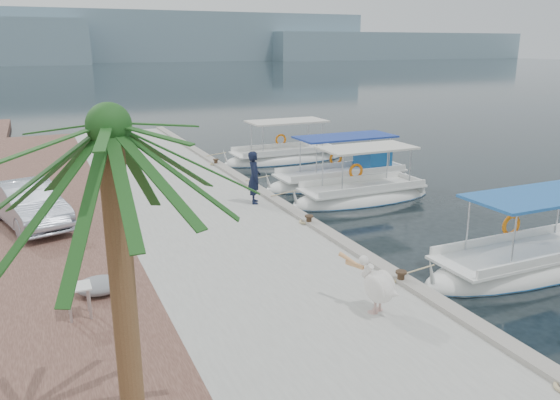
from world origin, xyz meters
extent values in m
plane|color=black|center=(0.00, 0.00, 0.00)|extent=(400.00, 400.00, 0.00)
cube|color=#9C9C97|center=(-3.00, 5.00, 0.25)|extent=(6.00, 40.00, 0.50)
cube|color=gray|center=(-0.22, 5.00, 0.56)|extent=(0.44, 40.00, 0.12)
cube|color=#53332C|center=(-8.00, 5.00, 0.25)|extent=(4.00, 40.00, 0.50)
cube|color=gray|center=(40.00, 210.00, 9.00)|extent=(160.00, 40.00, 18.00)
cube|color=gray|center=(140.00, 200.00, 5.50)|extent=(120.00, 40.00, 11.00)
ellipsoid|color=white|center=(4.19, -3.37, 0.05)|extent=(7.18, 2.17, 1.30)
ellipsoid|color=#144D8D|center=(4.19, -3.37, 0.03)|extent=(7.21, 2.22, 0.22)
cube|color=white|center=(4.19, -3.37, 0.55)|extent=(5.88, 1.87, 0.08)
cube|color=#215AA5|center=(4.37, -3.37, 2.19)|extent=(4.31, 2.00, 0.08)
cylinder|color=silver|center=(2.57, -4.18, 1.35)|extent=(0.05, 0.05, 1.60)
torus|color=orange|center=(4.49, -2.34, 1.00)|extent=(0.68, 0.12, 0.68)
ellipsoid|color=white|center=(3.79, 4.77, 0.05)|extent=(6.37, 2.11, 1.30)
ellipsoid|color=#144D8D|center=(3.79, 4.77, 0.03)|extent=(6.40, 2.16, 0.22)
cube|color=white|center=(3.79, 4.77, 0.55)|extent=(5.22, 1.82, 0.08)
cube|color=beige|center=(3.94, 4.77, 2.19)|extent=(3.82, 1.94, 0.08)
cylinder|color=silver|center=(2.35, 3.98, 1.35)|extent=(0.05, 0.05, 1.60)
torus|color=orange|center=(4.09, 5.78, 1.00)|extent=(0.68, 0.12, 0.68)
ellipsoid|color=white|center=(4.36, 7.51, 0.05)|extent=(7.53, 2.12, 1.30)
ellipsoid|color=#144D8D|center=(4.36, 7.51, 0.03)|extent=(7.56, 2.16, 0.22)
cube|color=white|center=(4.36, 7.51, 0.55)|extent=(6.17, 1.82, 0.08)
cube|color=navy|center=(4.55, 7.51, 2.19)|extent=(4.52, 1.95, 0.08)
cylinder|color=silver|center=(2.67, 6.71, 1.35)|extent=(0.05, 0.05, 1.60)
torus|color=orange|center=(4.66, 8.51, 1.00)|extent=(0.68, 0.12, 0.68)
cube|color=#144D8D|center=(6.06, 7.51, 1.10)|extent=(1.20, 1.48, 1.00)
ellipsoid|color=white|center=(4.12, 13.27, 0.05)|extent=(7.04, 2.28, 1.30)
ellipsoid|color=#144D8D|center=(4.12, 13.27, 0.03)|extent=(7.08, 2.33, 0.22)
cube|color=white|center=(4.12, 13.27, 0.55)|extent=(5.78, 1.96, 0.08)
cube|color=beige|center=(4.30, 13.27, 2.19)|extent=(4.23, 2.10, 0.08)
cylinder|color=silver|center=(2.54, 12.42, 1.35)|extent=(0.05, 0.05, 1.60)
torus|color=orange|center=(4.42, 14.36, 1.00)|extent=(0.68, 0.12, 0.68)
cylinder|color=black|center=(-0.35, -3.50, 0.65)|extent=(0.18, 0.18, 0.30)
cylinder|color=black|center=(-0.35, -3.50, 0.80)|extent=(0.28, 0.28, 0.05)
cylinder|color=black|center=(-0.35, 1.50, 0.65)|extent=(0.18, 0.18, 0.30)
cylinder|color=black|center=(-0.35, 1.50, 0.80)|extent=(0.28, 0.28, 0.05)
cylinder|color=black|center=(-0.35, 6.50, 0.65)|extent=(0.18, 0.18, 0.30)
cylinder|color=black|center=(-0.35, 6.50, 0.80)|extent=(0.28, 0.28, 0.05)
cylinder|color=black|center=(-0.35, 11.50, 0.65)|extent=(0.18, 0.18, 0.30)
cylinder|color=black|center=(-0.35, 11.50, 0.80)|extent=(0.28, 0.28, 0.05)
cylinder|color=tan|center=(-1.81, -4.55, 0.69)|extent=(0.06, 0.06, 0.37)
cylinder|color=tan|center=(-1.63, -4.49, 0.69)|extent=(0.06, 0.06, 0.37)
ellipsoid|color=silver|center=(-1.72, -4.52, 1.10)|extent=(0.82, 1.01, 0.69)
cylinder|color=silver|center=(-1.84, -4.22, 1.39)|extent=(0.25, 0.35, 0.37)
sphere|color=silver|center=(-1.88, -4.12, 1.60)|extent=(0.23, 0.23, 0.23)
cone|color=#EAA566|center=(-2.00, -3.80, 1.50)|extent=(0.35, 0.67, 0.27)
imported|color=black|center=(-1.02, 4.65, 1.48)|extent=(0.66, 0.82, 1.96)
cylinder|color=brown|center=(-7.37, -6.74, 2.86)|extent=(0.34, 0.34, 4.72)
imported|color=#A8AFC0|center=(-8.67, 5.22, 1.22)|extent=(2.65, 4.61, 1.44)
ellipsoid|color=slate|center=(-7.23, -1.03, 0.70)|extent=(1.10, 0.90, 0.40)
cylinder|color=silver|center=(-7.96, -2.26, 0.85)|extent=(0.06, 0.06, 0.70)
cylinder|color=silver|center=(-7.56, -2.26, 0.85)|extent=(0.06, 0.06, 0.70)
cylinder|color=silver|center=(-7.96, -1.86, 0.85)|extent=(0.06, 0.06, 0.70)
cylinder|color=silver|center=(-7.56, -1.86, 0.85)|extent=(0.06, 0.06, 0.70)
cube|color=white|center=(-7.76, -2.06, 1.21)|extent=(0.55, 0.55, 0.03)
camera|label=1|loc=(-8.18, -13.64, 6.22)|focal=35.00mm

